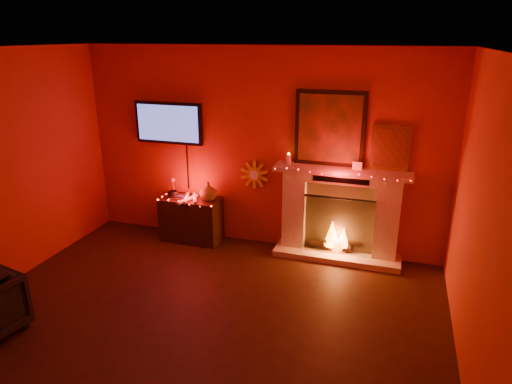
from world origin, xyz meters
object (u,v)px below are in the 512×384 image
tv (169,123)px  console_table (192,217)px  fireplace (340,205)px  sunburst_clock (254,175)px

tv → console_table: tv is taller
tv → fireplace: bearing=-1.5°
console_table → sunburst_clock: bearing=14.3°
tv → console_table: size_ratio=1.39×
tv → sunburst_clock: tv is taller
sunburst_clock → console_table: size_ratio=0.45×
fireplace → console_table: (-2.06, -0.13, -0.36)m
tv → sunburst_clock: size_ratio=3.10×
tv → console_table: bearing=-26.7°
sunburst_clock → fireplace: bearing=-4.4°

